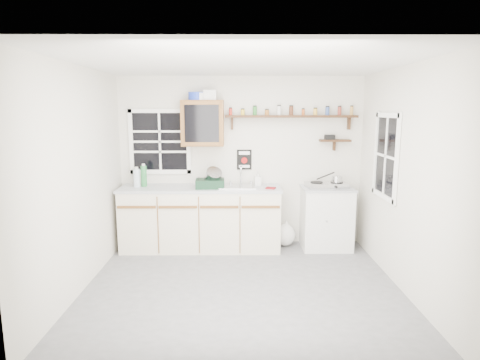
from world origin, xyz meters
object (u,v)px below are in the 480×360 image
(spice_shelf, at_px, (291,116))
(dish_rack, at_px, (211,181))
(right_cabinet, at_px, (326,218))
(hotplate, at_px, (327,185))
(upper_cabinet, at_px, (203,123))
(main_cabinet, at_px, (201,218))

(spice_shelf, xyz_separation_m, dish_rack, (-1.16, -0.26, -0.91))
(right_cabinet, xyz_separation_m, hotplate, (-0.02, -0.02, 0.49))
(upper_cabinet, xyz_separation_m, dish_rack, (0.12, -0.19, -0.81))
(main_cabinet, relative_size, right_cabinet, 2.54)
(right_cabinet, distance_m, dish_rack, 1.77)
(main_cabinet, bearing_deg, right_cabinet, 0.79)
(right_cabinet, bearing_deg, hotplate, -131.86)
(upper_cabinet, bearing_deg, hotplate, -4.44)
(main_cabinet, height_order, spice_shelf, spice_shelf)
(main_cabinet, distance_m, dish_rack, 0.58)
(main_cabinet, distance_m, upper_cabinet, 1.37)
(main_cabinet, bearing_deg, upper_cabinet, 76.32)
(right_cabinet, bearing_deg, dish_rack, -177.42)
(dish_rack, bearing_deg, main_cabinet, 159.43)
(upper_cabinet, relative_size, dish_rack, 1.55)
(upper_cabinet, relative_size, hotplate, 1.06)
(main_cabinet, xyz_separation_m, hotplate, (1.82, 0.01, 0.49))
(upper_cabinet, distance_m, spice_shelf, 1.29)
(right_cabinet, relative_size, dish_rack, 2.18)
(spice_shelf, bearing_deg, main_cabinet, -170.79)
(main_cabinet, bearing_deg, dish_rack, -17.61)
(dish_rack, bearing_deg, upper_cabinet, 119.41)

